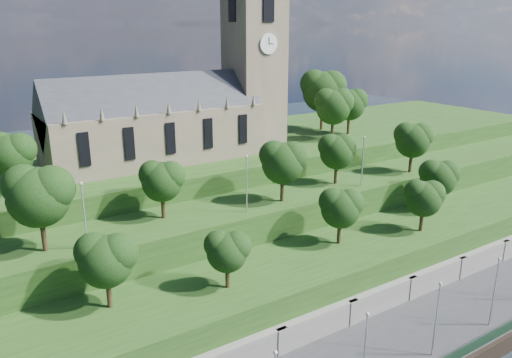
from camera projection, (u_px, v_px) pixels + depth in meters
retaining_wall at (314, 330)px, 55.20m from camera, size 160.00×2.10×5.00m
embankment_lower at (282, 295)px, 59.58m from camera, size 160.00×12.00×8.00m
embankment_upper at (235, 247)px, 67.81m from camera, size 160.00×10.00×12.00m
hilltop at (172, 194)px, 84.19m from camera, size 160.00×32.00×15.00m
church at (182, 108)px, 76.92m from camera, size 38.60×12.35×27.60m
trees_lower at (291, 222)px, 57.77m from camera, size 67.83×9.06×7.91m
trees_upper at (250, 164)px, 64.46m from camera, size 62.13×8.25×9.43m
trees_hilltop at (229, 110)px, 81.16m from camera, size 75.30×16.51×11.68m
lamp_posts_promenade at (365, 347)px, 45.27m from camera, size 60.36×0.36×8.51m
lamp_posts_upper at (247, 179)px, 62.32m from camera, size 40.36×0.36×7.52m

